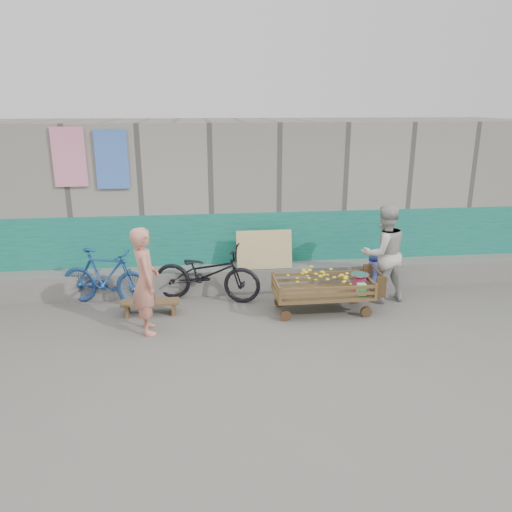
{
  "coord_description": "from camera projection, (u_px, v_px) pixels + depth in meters",
  "views": [
    {
      "loc": [
        -0.87,
        -6.31,
        3.32
      ],
      "look_at": [
        0.03,
        1.2,
        1.0
      ],
      "focal_mm": 35.0,
      "sensor_mm": 36.0,
      "label": 1
    }
  ],
  "objects": [
    {
      "name": "ground",
      "position": [
        264.0,
        348.0,
        7.06
      ],
      "size": [
        80.0,
        80.0,
        0.0
      ],
      "primitive_type": "plane",
      "color": "#5F5C56",
      "rests_on": "ground"
    },
    {
      "name": "banana_cart",
      "position": [
        321.0,
        283.0,
        8.15
      ],
      "size": [
        1.74,
        0.8,
        0.74
      ],
      "color": "#4F3C21",
      "rests_on": "ground"
    },
    {
      "name": "woman",
      "position": [
        383.0,
        253.0,
        8.55
      ],
      "size": [
        0.94,
        0.79,
        1.71
      ],
      "primitive_type": "imported",
      "rotation": [
        0.0,
        0.0,
        3.33
      ],
      "color": "#B8B8B2",
      "rests_on": "ground"
    },
    {
      "name": "building_wall",
      "position": [
        239.0,
        196.0,
        10.48
      ],
      "size": [
        12.0,
        3.5,
        3.0
      ],
      "color": "gray",
      "rests_on": "ground"
    },
    {
      "name": "bicycle_blue",
      "position": [
        106.0,
        277.0,
        8.47
      ],
      "size": [
        1.7,
        0.97,
        0.99
      ],
      "primitive_type": "imported",
      "rotation": [
        0.0,
        0.0,
        1.24
      ],
      "color": "navy",
      "rests_on": "ground"
    },
    {
      "name": "bench",
      "position": [
        150.0,
        305.0,
        8.15
      ],
      "size": [
        0.93,
        0.28,
        0.23
      ],
      "color": "#4F3C21",
      "rests_on": "ground"
    },
    {
      "name": "bicycle_dark",
      "position": [
        207.0,
        273.0,
        8.65
      ],
      "size": [
        1.99,
        1.16,
        0.99
      ],
      "primitive_type": "imported",
      "rotation": [
        0.0,
        0.0,
        1.29
      ],
      "color": "black",
      "rests_on": "ground"
    },
    {
      "name": "vendor_man",
      "position": [
        145.0,
        281.0,
        7.35
      ],
      "size": [
        0.51,
        0.66,
        1.63
      ],
      "primitive_type": "imported",
      "rotation": [
        0.0,
        0.0,
        1.79
      ],
      "color": "tan",
      "rests_on": "ground"
    },
    {
      "name": "child",
      "position": [
        374.0,
        271.0,
        9.03
      ],
      "size": [
        0.48,
        0.43,
        0.82
      ],
      "primitive_type": "imported",
      "rotation": [
        0.0,
        0.0,
        3.67
      ],
      "color": "#3D49A0",
      "rests_on": "ground"
    }
  ]
}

